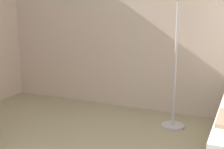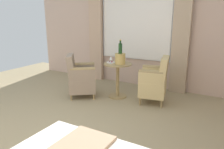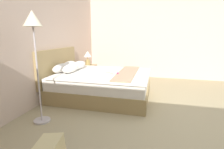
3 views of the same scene
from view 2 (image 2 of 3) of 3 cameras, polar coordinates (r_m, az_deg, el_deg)
name	(u,v)px [view 2 (image 2 of 3)]	position (r m, az deg, el deg)	size (l,w,h in m)	color
wall_window_side	(137,28)	(5.33, 6.51, 11.95)	(0.27, 5.91, 2.75)	#CAAD9D
side_table_round	(118,78)	(4.51, 1.47, -0.83)	(0.58, 0.58, 0.72)	#998151
champagne_bucket	(120,57)	(4.37, 2.16, 4.58)	(0.22, 0.22, 0.50)	tan
wine_glass_near_bucket	(122,57)	(4.54, 2.74, 4.47)	(0.07, 0.07, 0.14)	white
wine_glass_near_edge	(111,58)	(4.40, -0.30, 4.23)	(0.07, 0.07, 0.15)	white
snack_plate	(111,62)	(4.52, -0.28, 3.21)	(0.18, 0.18, 0.04)	white
armchair_by_window	(155,81)	(4.28, 11.16, -1.74)	(0.61, 0.60, 0.92)	#998151
armchair_facing_bed	(80,78)	(4.61, -8.28, -0.88)	(0.76, 0.77, 0.89)	#998151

